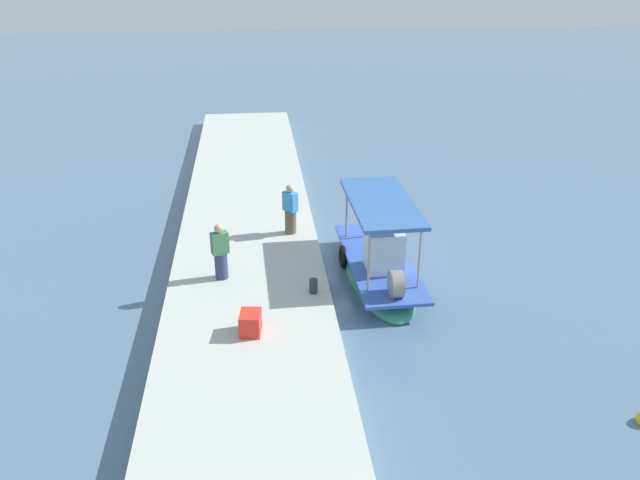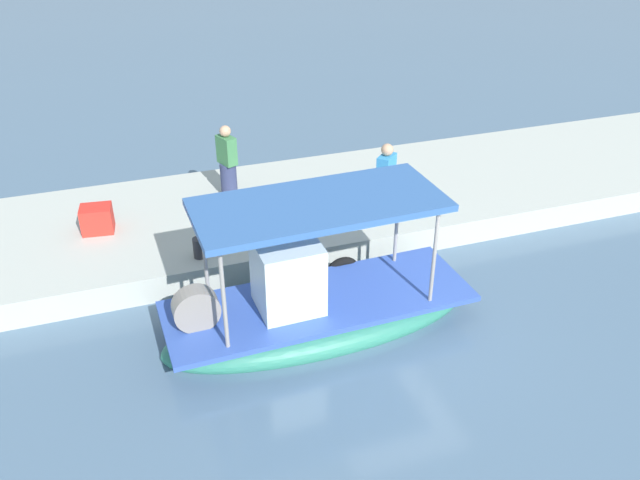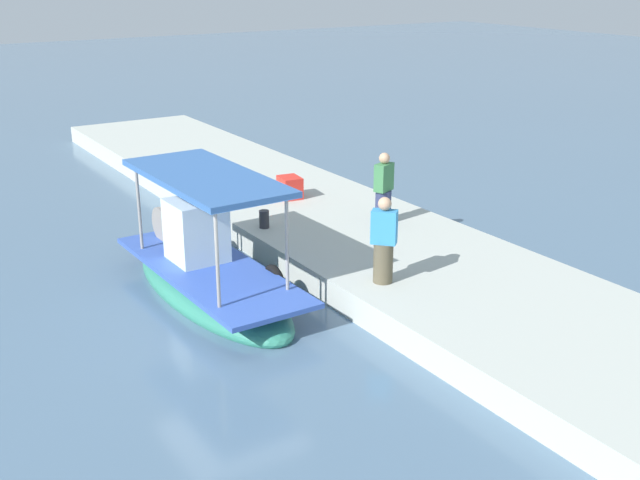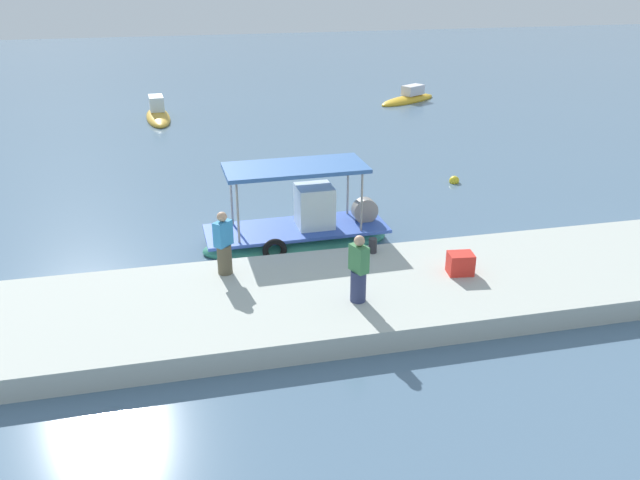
{
  "view_description": "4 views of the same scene",
  "coord_description": "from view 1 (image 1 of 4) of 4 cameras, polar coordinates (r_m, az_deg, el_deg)",
  "views": [
    {
      "loc": [
        19.23,
        -4.1,
        9.8
      ],
      "look_at": [
        0.71,
        -2.13,
        1.05
      ],
      "focal_mm": 36.15,
      "sensor_mm": 36.0,
      "label": 1
    },
    {
      "loc": [
        4.65,
        8.99,
        7.57
      ],
      "look_at": [
        0.82,
        -2.09,
        0.79
      ],
      "focal_mm": 37.01,
      "sensor_mm": 36.0,
      "label": 2
    },
    {
      "loc": [
        -12.58,
        5.83,
        6.58
      ],
      "look_at": [
        1.35,
        -2.98,
        0.75
      ],
      "focal_mm": 44.15,
      "sensor_mm": 36.0,
      "label": 3
    },
    {
      "loc": [
        -2.06,
        -18.8,
        8.4
      ],
      "look_at": [
        1.7,
        -2.49,
        1.07
      ],
      "focal_mm": 36.64,
      "sensor_mm": 36.0,
      "label": 4
    }
  ],
  "objects": [
    {
      "name": "fisherman_near_bollard",
      "position": [
        19.19,
        -8.8,
        -1.22
      ],
      "size": [
        0.5,
        0.56,
        1.74
      ],
      "color": "navy",
      "rests_on": "dock_quay"
    },
    {
      "name": "main_fishing_boat",
      "position": [
        20.36,
        5.26,
        -2.3
      ],
      "size": [
        5.92,
        2.16,
        2.96
      ],
      "color": "#31856C",
      "rests_on": "ground_plane"
    },
    {
      "name": "dock_quay",
      "position": [
        21.46,
        -6.36,
        -1.31
      ],
      "size": [
        36.0,
        4.7,
        0.58
      ],
      "primitive_type": "cube",
      "color": "#B6BBB1",
      "rests_on": "ground_plane"
    },
    {
      "name": "mooring_bollard",
      "position": [
        18.43,
        -0.58,
        -4.1
      ],
      "size": [
        0.24,
        0.24,
        0.43
      ],
      "primitive_type": "cylinder",
      "color": "#2D2D33",
      "rests_on": "dock_quay"
    },
    {
      "name": "fisherman_by_crate",
      "position": [
        21.95,
        -2.64,
        2.56
      ],
      "size": [
        0.55,
        0.55,
        1.75
      ],
      "color": "brown",
      "rests_on": "dock_quay"
    },
    {
      "name": "ground_plane",
      "position": [
        21.97,
        5.35,
        -1.44
      ],
      "size": [
        120.0,
        120.0,
        0.0
      ],
      "primitive_type": "plane",
      "color": "slate"
    },
    {
      "name": "cargo_crate",
      "position": [
        16.72,
        -6.17,
        -7.3
      ],
      "size": [
        0.72,
        0.6,
        0.58
      ],
      "primitive_type": "cube",
      "rotation": [
        0.0,
        0.0,
        3.02
      ],
      "color": "red",
      "rests_on": "dock_quay"
    }
  ]
}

